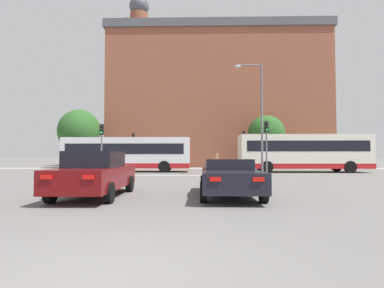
# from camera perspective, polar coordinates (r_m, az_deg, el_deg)

# --- Properties ---
(ground_plane) EXTENTS (400.00, 400.00, 0.00)m
(ground_plane) POSITION_cam_1_polar(r_m,az_deg,el_deg) (4.01, -17.61, -23.35)
(ground_plane) COLOR #605E5B
(stop_line_strip) EXTENTS (9.14, 0.30, 0.01)m
(stop_line_strip) POSITION_cam_1_polar(r_m,az_deg,el_deg) (21.89, -1.85, -6.00)
(stop_line_strip) COLOR silver
(stop_line_strip) RESTS_ON ground_plane
(far_pavement) EXTENTS (70.16, 2.50, 0.01)m
(far_pavement) POSITION_cam_1_polar(r_m,az_deg,el_deg) (33.76, -0.74, -4.67)
(far_pavement) COLOR #A09B91
(far_pavement) RESTS_ON ground_plane
(brick_civic_building) EXTENTS (29.43, 11.31, 24.57)m
(brick_civic_building) POSITION_cam_1_polar(r_m,az_deg,el_deg) (43.35, 4.58, 8.56)
(brick_civic_building) COLOR brown
(brick_civic_building) RESTS_ON ground_plane
(car_saloon_left) EXTENTS (2.07, 4.78, 1.60)m
(car_saloon_left) POSITION_cam_1_polar(r_m,az_deg,el_deg) (11.14, -17.89, -5.42)
(car_saloon_left) COLOR #600C0F
(car_saloon_left) RESTS_ON ground_plane
(car_roadster_right) EXTENTS (2.11, 4.92, 1.32)m
(car_roadster_right) POSITION_cam_1_polar(r_m,az_deg,el_deg) (10.88, 7.06, -6.25)
(car_roadster_right) COLOR black
(car_roadster_right) RESTS_ON ground_plane
(bus_crossing_lead) EXTENTS (11.12, 2.76, 3.03)m
(bus_crossing_lead) POSITION_cam_1_polar(r_m,az_deg,el_deg) (27.41, -12.17, -1.80)
(bus_crossing_lead) COLOR silver
(bus_crossing_lead) RESTS_ON ground_plane
(bus_crossing_trailing) EXTENTS (11.07, 2.76, 3.25)m
(bus_crossing_trailing) POSITION_cam_1_polar(r_m,az_deg,el_deg) (27.86, 20.39, -1.46)
(bus_crossing_trailing) COLOR silver
(bus_crossing_trailing) RESTS_ON ground_plane
(traffic_light_far_right) EXTENTS (0.26, 0.31, 4.20)m
(traffic_light_far_right) POSITION_cam_1_polar(r_m,az_deg,el_deg) (33.80, 9.86, 0.15)
(traffic_light_far_right) COLOR slate
(traffic_light_far_right) RESTS_ON ground_plane
(traffic_light_far_left) EXTENTS (0.26, 0.31, 3.94)m
(traffic_light_far_left) POSITION_cam_1_polar(r_m,az_deg,el_deg) (33.87, -11.14, -0.13)
(traffic_light_far_left) COLOR slate
(traffic_light_far_left) RESTS_ON ground_plane
(traffic_light_near_left) EXTENTS (0.26, 0.31, 3.82)m
(traffic_light_near_left) POSITION_cam_1_polar(r_m,az_deg,el_deg) (23.44, -16.86, 0.65)
(traffic_light_near_left) COLOR slate
(traffic_light_near_left) RESTS_ON ground_plane
(traffic_light_near_right) EXTENTS (0.26, 0.31, 4.02)m
(traffic_light_near_right) POSITION_cam_1_polar(r_m,az_deg,el_deg) (23.01, 14.01, 1.00)
(traffic_light_near_right) COLOR slate
(traffic_light_near_right) RESTS_ON ground_plane
(street_lamp_junction) EXTENTS (2.11, 0.36, 8.40)m
(street_lamp_junction) POSITION_cam_1_polar(r_m,az_deg,el_deg) (23.00, 12.37, 6.80)
(street_lamp_junction) COLOR slate
(street_lamp_junction) RESTS_ON ground_plane
(pedestrian_waiting) EXTENTS (0.45, 0.32, 1.67)m
(pedestrian_waiting) POSITION_cam_1_polar(r_m,az_deg,el_deg) (33.74, 4.77, -3.01)
(pedestrian_waiting) COLOR #333851
(pedestrian_waiting) RESTS_ON ground_plane
(tree_by_building) EXTENTS (4.78, 4.78, 6.80)m
(tree_by_building) POSITION_cam_1_polar(r_m,az_deg,el_deg) (37.21, -20.68, 2.30)
(tree_by_building) COLOR #4C3823
(tree_by_building) RESTS_ON ground_plane
(tree_kerbside) EXTENTS (4.21, 4.21, 6.02)m
(tree_kerbside) POSITION_cam_1_polar(r_m,az_deg,el_deg) (34.92, 13.97, 1.71)
(tree_kerbside) COLOR #4C3823
(tree_kerbside) RESTS_ON ground_plane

